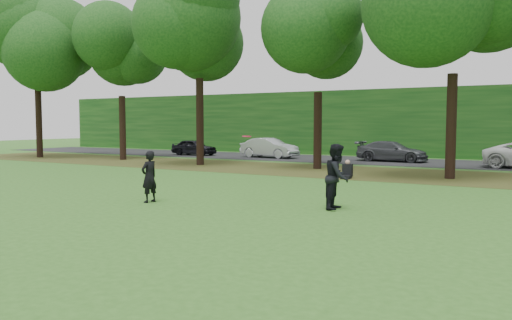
{
  "coord_description": "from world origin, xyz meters",
  "views": [
    {
      "loc": [
        7.46,
        -11.05,
        2.44
      ],
      "look_at": [
        -0.28,
        2.48,
        1.3
      ],
      "focal_mm": 35.0,
      "sensor_mm": 36.0,
      "label": 1
    }
  ],
  "objects_px": {
    "frisbee": "(247,136)",
    "seated_person": "(347,171)",
    "player_right": "(337,177)",
    "player_left": "(149,177)"
  },
  "relations": [
    {
      "from": "frisbee",
      "to": "seated_person",
      "type": "relative_size",
      "value": 0.46
    },
    {
      "from": "frisbee",
      "to": "seated_person",
      "type": "bearing_deg",
      "value": 88.29
    },
    {
      "from": "player_right",
      "to": "seated_person",
      "type": "height_order",
      "value": "player_right"
    },
    {
      "from": "player_right",
      "to": "frisbee",
      "type": "distance_m",
      "value": 2.97
    },
    {
      "from": "player_right",
      "to": "player_left",
      "type": "bearing_deg",
      "value": 101.89
    },
    {
      "from": "frisbee",
      "to": "player_left",
      "type": "bearing_deg",
      "value": -156.41
    },
    {
      "from": "player_right",
      "to": "frisbee",
      "type": "bearing_deg",
      "value": 95.07
    },
    {
      "from": "player_left",
      "to": "frisbee",
      "type": "bearing_deg",
      "value": 118.46
    },
    {
      "from": "player_left",
      "to": "seated_person",
      "type": "xyz_separation_m",
      "value": [
        3.04,
        9.52,
        -0.49
      ]
    },
    {
      "from": "frisbee",
      "to": "seated_person",
      "type": "distance_m",
      "value": 8.49
    }
  ]
}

